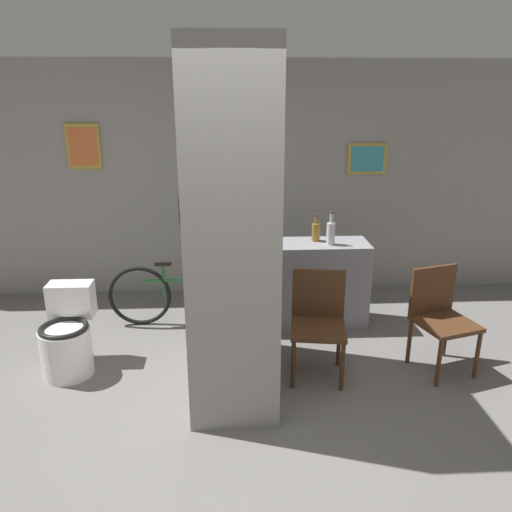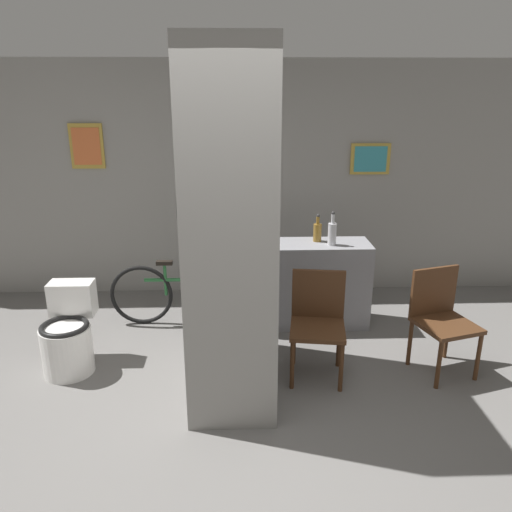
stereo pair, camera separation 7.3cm
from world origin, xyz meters
The scene contains 10 objects.
ground_plane centered at (0.00, 0.00, 0.00)m, with size 14.00×14.00×0.00m, color slate.
wall_back centered at (0.00, 2.63, 1.30)m, with size 8.00×0.09×2.60m.
pillar_center centered at (-0.02, 0.62, 1.30)m, with size 0.66×1.25×2.60m.
counter_shelf centered at (0.64, 1.69, 0.43)m, with size 1.37×0.44×0.85m.
toilet centered at (-1.42, 0.87, 0.30)m, with size 0.42×0.58×0.71m.
chair_near_pillar centered at (0.68, 0.74, 0.49)m, with size 0.50×0.50×0.87m.
chair_by_doorway centered at (1.72, 0.78, 0.49)m, with size 0.55×0.55×0.87m.
bicycle centered at (-0.45, 1.72, 0.33)m, with size 1.62×0.42×0.68m.
bottle_tall centered at (0.93, 1.63, 0.98)m, with size 0.08×0.08×0.33m.
bottle_short centered at (0.81, 1.75, 0.95)m, with size 0.08×0.08×0.28m.
Camera 1 is at (-0.03, -2.95, 2.29)m, focal length 35.00 mm.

